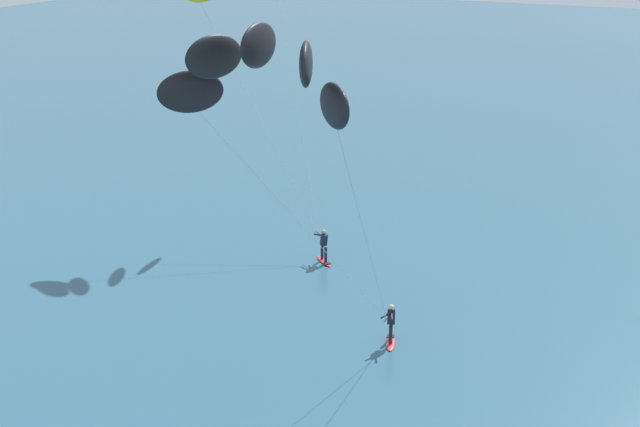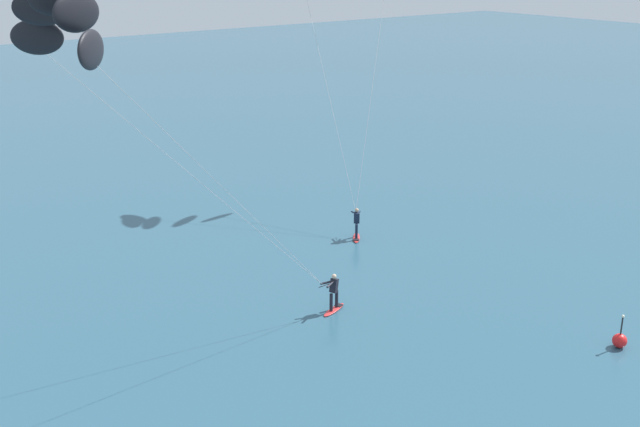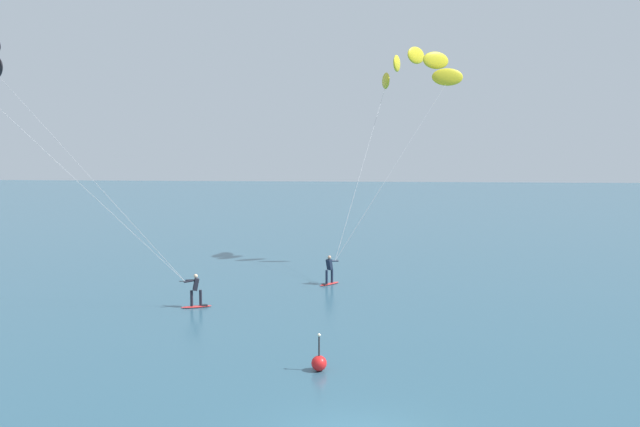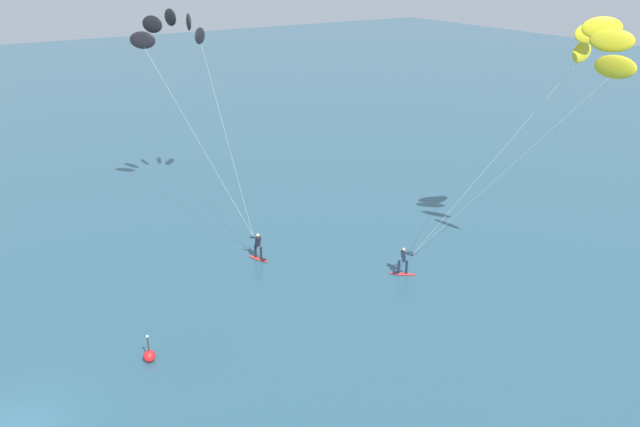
% 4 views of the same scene
% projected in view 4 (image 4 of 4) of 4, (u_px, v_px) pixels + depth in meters
% --- Properties ---
extents(ground_plane, '(240.00, 240.00, 0.00)m').
position_uv_depth(ground_plane, '(19.00, 426.00, 26.07)').
color(ground_plane, '#2D566B').
extents(kitesurfer_nearshore, '(12.20, 5.47, 13.80)m').
position_uv_depth(kitesurfer_nearshore, '(174.00, 36.00, 43.23)').
color(kitesurfer_nearshore, red).
rests_on(kitesurfer_nearshore, ground).
extents(kitesurfer_mid_water, '(8.79, 10.64, 14.31)m').
position_uv_depth(kitesurfer_mid_water, '(592.00, 53.00, 33.27)').
color(kitesurfer_mid_water, red).
rests_on(kitesurfer_mid_water, ground).
extents(marker_buoy, '(0.56, 0.56, 1.38)m').
position_uv_depth(marker_buoy, '(149.00, 356.00, 30.04)').
color(marker_buoy, red).
rests_on(marker_buoy, ground).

